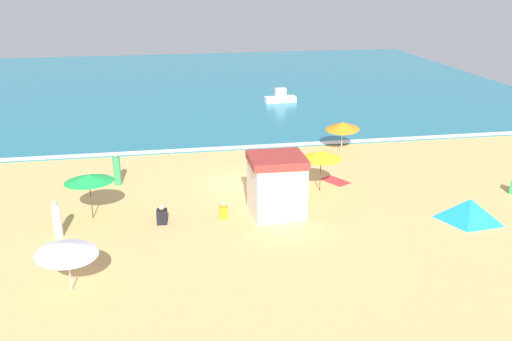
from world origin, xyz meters
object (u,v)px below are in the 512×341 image
object	(u,v)px
beach_umbrella_0	(343,126)
beach_umbrella_3	(321,155)
beach_tent	(469,210)
beachgoer_4	(223,211)
small_boat_0	(280,98)
lifeguard_cabana	(277,185)
beachgoer_1	(117,170)
beach_umbrella_4	(67,248)
beachgoer_5	(256,163)
beachgoer_0	(162,216)
beachgoer_2	(57,220)
beach_umbrella_1	(89,178)

from	to	relation	value
beach_umbrella_0	beach_umbrella_3	distance (m)	7.12
beach_tent	beachgoer_4	bearing A→B (deg)	167.72
beachgoer_4	small_boat_0	xyz separation A→B (m)	(7.74, 22.81, 0.14)
lifeguard_cabana	beachgoer_1	bearing A→B (deg)	145.42
beach_umbrella_4	beachgoer_4	bearing A→B (deg)	40.61
lifeguard_cabana	beach_umbrella_0	xyz separation A→B (m)	(6.14, 8.82, 0.19)
beach_tent	beachgoer_1	xyz separation A→B (m)	(-16.05, 7.65, 0.26)
beachgoer_5	small_boat_0	xyz separation A→B (m)	(5.28, 17.52, -0.27)
beachgoer_0	beachgoer_2	world-z (taller)	beachgoer_2
beachgoer_0	beachgoer_2	distance (m)	4.48
beachgoer_5	beach_umbrella_4	bearing A→B (deg)	-129.18
beach_umbrella_4	lifeguard_cabana	bearing A→B (deg)	31.49
beach_umbrella_3	beach_umbrella_4	xyz separation A→B (m)	(-11.52, -7.80, -0.25)
beach_umbrella_1	beach_tent	bearing A→B (deg)	-11.59
small_boat_0	beach_umbrella_4	bearing A→B (deg)	-116.30
beach_tent	beachgoer_5	bearing A→B (deg)	137.97
beachgoer_0	beach_umbrella_4	bearing A→B (deg)	-122.73
beachgoer_4	lifeguard_cabana	bearing A→B (deg)	0.87
beachgoer_0	beachgoer_2	size ratio (longest dim) A/B	0.53
beachgoer_0	beachgoer_5	xyz separation A→B (m)	(5.28, 5.39, 0.37)
beachgoer_2	beach_umbrella_3	bearing A→B (deg)	14.56
lifeguard_cabana	beachgoer_4	xyz separation A→B (m)	(-2.52, -0.04, -1.12)
beach_tent	beachgoer_1	bearing A→B (deg)	154.50
beach_umbrella_0	beachgoer_5	xyz separation A→B (m)	(-6.19, -3.57, -0.89)
beach_umbrella_4	beachgoer_1	xyz separation A→B (m)	(1.07, 10.52, -0.88)
beach_umbrella_3	beachgoer_5	distance (m)	4.18
lifeguard_cabana	beachgoer_2	size ratio (longest dim) A/B	1.67
beach_umbrella_0	beach_umbrella_3	xyz separation A→B (m)	(-3.28, -6.32, 0.30)
beach_umbrella_4	beachgoer_5	distance (m)	13.64
beach_umbrella_0	beachgoer_2	bearing A→B (deg)	-148.87
beach_umbrella_0	beach_umbrella_1	world-z (taller)	beach_umbrella_1
beachgoer_0	beachgoer_5	bearing A→B (deg)	45.57
beach_umbrella_1	beach_umbrella_4	bearing A→B (deg)	-91.31
beach_umbrella_4	small_boat_0	xyz separation A→B (m)	(13.87, 28.07, -1.21)
small_boat_0	beachgoer_5	bearing A→B (deg)	-106.75
beach_umbrella_3	beach_umbrella_1	bearing A→B (deg)	-172.75
beach_umbrella_0	beachgoer_4	size ratio (longest dim) A/B	3.75
beach_umbrella_1	small_boat_0	bearing A→B (deg)	57.70
beach_umbrella_1	beachgoer_1	xyz separation A→B (m)	(0.93, 4.17, -1.14)
beachgoer_2	lifeguard_cabana	bearing A→B (deg)	4.56
beach_umbrella_0	beachgoer_0	size ratio (longest dim) A/B	3.30
beach_umbrella_0	small_boat_0	world-z (taller)	beach_umbrella_0
beach_umbrella_0	beach_tent	world-z (taller)	beach_umbrella_0
beach_umbrella_0	beachgoer_4	world-z (taller)	beach_umbrella_0
lifeguard_cabana	beachgoer_0	world-z (taller)	lifeguard_cabana
beach_tent	beachgoer_0	size ratio (longest dim) A/B	3.06
beach_umbrella_0	beachgoer_0	distance (m)	14.61
beachgoer_0	beachgoer_1	size ratio (longest dim) A/B	0.52
beach_umbrella_0	beachgoer_2	world-z (taller)	beach_umbrella_0
beachgoer_2	beach_tent	bearing A→B (deg)	-5.18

